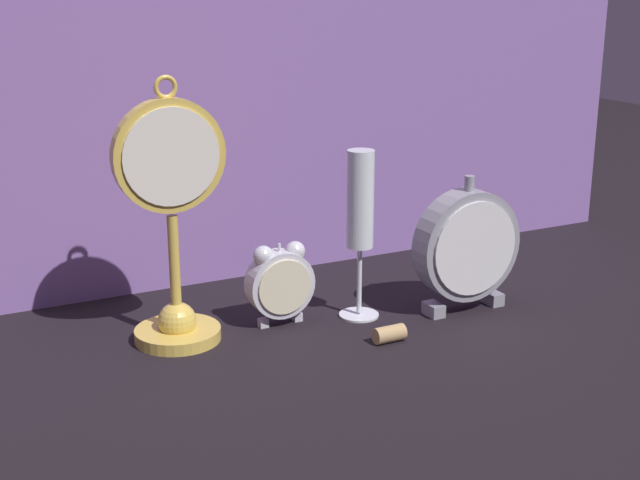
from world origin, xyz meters
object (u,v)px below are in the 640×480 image
Objects in this scene: pocket_watch_on_stand at (173,234)px; alarm_clock_twin_bell at (280,280)px; wine_cork at (389,334)px; champagne_flute at (360,213)px; mantel_clock_silver at (467,246)px.

pocket_watch_on_stand reaches higher than alarm_clock_twin_bell.
wine_cork is (0.24, -0.13, -0.13)m from pocket_watch_on_stand.
champagne_flute reaches higher than wine_cork.
pocket_watch_on_stand is at bearing 168.53° from mantel_clock_silver.
pocket_watch_on_stand is 1.46× the size of champagne_flute.
mantel_clock_silver is 0.83× the size of champagne_flute.
mantel_clock_silver is 0.16m from champagne_flute.
alarm_clock_twin_bell is 0.27m from mantel_clock_silver.
champagne_flute is (0.11, -0.02, 0.09)m from alarm_clock_twin_bell.
mantel_clock_silver is 0.18m from wine_cork.
pocket_watch_on_stand is at bearing 175.69° from alarm_clock_twin_bell.
alarm_clock_twin_bell is 0.17m from wine_cork.
pocket_watch_on_stand reaches higher than wine_cork.
alarm_clock_twin_bell is at bearing 129.95° from wine_cork.
mantel_clock_silver is 4.66× the size of wine_cork.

